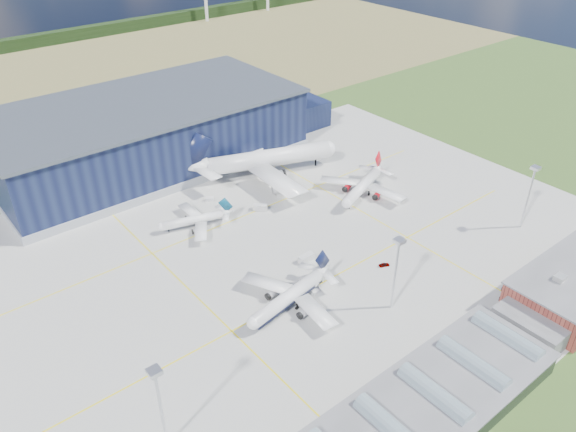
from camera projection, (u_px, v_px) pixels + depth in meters
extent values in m
plane|color=#375720|center=(295.00, 270.00, 171.00)|extent=(600.00, 600.00, 0.00)
cube|color=#A9A9A4|center=(275.00, 255.00, 177.57)|extent=(220.00, 160.00, 0.06)
cube|color=#FFEC0D|center=(317.00, 286.00, 164.38)|extent=(180.00, 0.40, 0.02)
cube|color=#FFEC0D|center=(231.00, 221.00, 194.00)|extent=(180.00, 0.40, 0.02)
cube|color=#FFEC0D|center=(193.00, 293.00, 161.57)|extent=(0.40, 120.00, 0.02)
cube|color=#FFEC0D|center=(364.00, 213.00, 198.85)|extent=(0.40, 120.00, 0.02)
cube|color=olive|center=(46.00, 84.00, 315.80)|extent=(600.00, 220.00, 0.01)
cube|color=black|center=(3.00, 46.00, 366.32)|extent=(600.00, 8.00, 8.00)
cube|color=#101737|center=(146.00, 133.00, 226.88)|extent=(120.00, 60.00, 25.00)
cube|color=#9BA0A9|center=(149.00, 158.00, 232.68)|extent=(121.00, 61.00, 3.20)
cube|color=#49515C|center=(141.00, 103.00, 219.96)|extent=(122.00, 62.00, 1.20)
cube|color=#101737|center=(291.00, 110.00, 265.39)|extent=(24.00, 30.00, 12.00)
cube|color=black|center=(542.00, 268.00, 166.58)|extent=(44.00, 0.40, 1.40)
cube|color=black|center=(545.00, 259.00, 164.72)|extent=(44.00, 0.40, 1.40)
cube|color=beige|center=(560.00, 278.00, 151.42)|extent=(3.20, 2.60, 1.60)
cube|color=black|center=(432.00, 405.00, 124.59)|extent=(65.00, 22.00, 6.00)
cube|color=slate|center=(434.00, 395.00, 122.89)|extent=(66.00, 23.00, 0.50)
cube|color=slate|center=(531.00, 326.00, 145.89)|extent=(10.00, 18.00, 6.00)
cylinder|color=#869CA6|center=(391.00, 429.00, 115.32)|extent=(4.40, 18.00, 4.40)
cylinder|color=#869CA6|center=(434.00, 394.00, 122.78)|extent=(4.40, 18.00, 4.40)
cylinder|color=#869CA6|center=(473.00, 364.00, 130.24)|extent=(4.40, 18.00, 4.40)
cylinder|color=#869CA6|center=(507.00, 337.00, 137.69)|extent=(4.40, 18.00, 4.40)
cylinder|color=silver|center=(161.00, 411.00, 113.45)|extent=(0.70, 0.70, 22.00)
cube|color=silver|center=(154.00, 372.00, 107.33)|extent=(2.60, 2.60, 1.00)
cylinder|color=silver|center=(395.00, 276.00, 150.73)|extent=(0.70, 0.70, 22.00)
cube|color=silver|center=(399.00, 241.00, 144.61)|extent=(2.60, 2.60, 1.00)
cylinder|color=silver|center=(528.00, 199.00, 185.35)|extent=(0.70, 0.70, 22.00)
cube|color=silver|center=(536.00, 168.00, 179.23)|extent=(2.60, 2.60, 1.00)
cube|color=silver|center=(306.00, 258.00, 174.15)|extent=(5.24, 2.43, 2.25)
cube|color=silver|center=(278.00, 193.00, 209.36)|extent=(2.95, 3.74, 1.43)
cube|color=silver|center=(260.00, 208.00, 199.78)|extent=(5.05, 5.00, 2.23)
cube|color=yellow|center=(274.00, 160.00, 232.66)|extent=(3.22, 3.86, 1.45)
cube|color=silver|center=(210.00, 199.00, 205.75)|extent=(3.63, 3.38, 1.31)
cube|color=silver|center=(309.00, 284.00, 162.74)|extent=(3.50, 5.36, 3.19)
imported|color=#99999E|center=(384.00, 265.00, 172.17)|extent=(3.61, 2.52, 1.14)
imported|color=#99999E|center=(424.00, 356.00, 140.24)|extent=(3.86, 1.67, 1.24)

